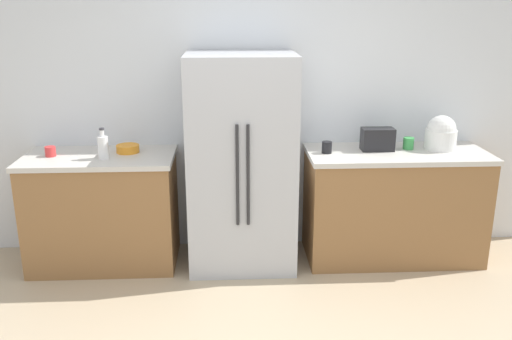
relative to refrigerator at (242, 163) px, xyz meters
name	(u,v)px	position (x,y,z in m)	size (l,w,h in m)	color
kitchen_back_panel	(252,87)	(0.11, 0.41, 0.55)	(5.35, 0.10, 2.84)	silver
counter_left	(103,210)	(-1.14, 0.03, -0.40)	(1.20, 0.66, 0.94)	olive
counter_right	(393,205)	(1.28, 0.03, -0.40)	(1.48, 0.66, 0.94)	olive
refrigerator	(242,163)	(0.00, 0.00, 0.00)	(0.86, 0.71, 1.74)	#B2B5BA
toaster	(378,139)	(1.12, 0.08, 0.16)	(0.26, 0.14, 0.19)	black
rice_cooker	(441,134)	(1.66, 0.09, 0.20)	(0.26, 0.26, 0.28)	white
bottle_a	(103,147)	(-1.08, -0.07, 0.16)	(0.08, 0.08, 0.25)	white
cup_a	(408,143)	(1.39, 0.11, 0.12)	(0.09, 0.09, 0.10)	green
cup_b	(327,147)	(0.69, 0.01, 0.11)	(0.08, 0.08, 0.10)	black
cup_c	(50,151)	(-1.52, 0.03, 0.11)	(0.08, 0.08, 0.08)	red
bowl_a	(128,149)	(-0.92, 0.12, 0.10)	(0.18, 0.18, 0.06)	orange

